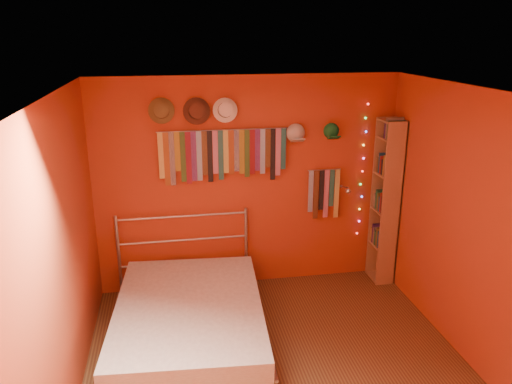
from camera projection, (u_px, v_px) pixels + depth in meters
ground at (280, 371)px, 4.54m from camera, size 3.50×3.50×0.00m
back_wall at (248, 184)px, 5.79m from camera, size 3.50×0.02×2.50m
right_wall at (473, 231)px, 4.44m from camera, size 0.02×3.50×2.50m
left_wall at (62, 262)px, 3.86m from camera, size 0.02×3.50×2.50m
ceiling at (285, 93)px, 3.76m from camera, size 3.50×3.50×0.02m
tie_rack at (222, 153)px, 5.55m from camera, size 1.45×0.03×0.61m
small_tie_rack at (324, 191)px, 5.91m from camera, size 0.40×0.03×0.60m
fedora_olive at (161, 110)px, 5.26m from camera, size 0.28×0.15×0.28m
fedora_brown at (197, 111)px, 5.33m from camera, size 0.29×0.16×0.29m
fedora_white at (225, 110)px, 5.38m from camera, size 0.27×0.15×0.27m
cap_white at (296, 133)px, 5.64m from camera, size 0.20×0.25×0.20m
cap_green at (331, 131)px, 5.71m from camera, size 0.18×0.23×0.18m
fairy_lights at (362, 171)px, 5.95m from camera, size 0.05×0.02×1.62m
reading_lamp at (347, 190)px, 5.80m from camera, size 0.06×0.28×0.08m
bookshelf at (389, 201)px, 5.93m from camera, size 0.25×0.34×2.00m
bed at (189, 321)px, 4.90m from camera, size 1.65×2.11×1.00m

